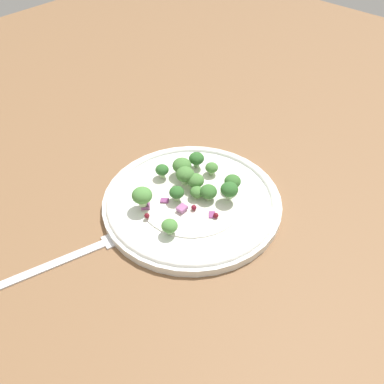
% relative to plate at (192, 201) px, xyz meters
% --- Properties ---
extents(ground_plane, '(1.80, 1.80, 0.02)m').
position_rel_plate_xyz_m(ground_plane, '(-0.02, 0.01, -0.02)').
color(ground_plane, brown).
extents(plate, '(0.26, 0.26, 0.02)m').
position_rel_plate_xyz_m(plate, '(0.00, 0.00, 0.00)').
color(plate, white).
rests_on(plate, ground_plane).
extents(dressing_pool, '(0.15, 0.15, 0.00)m').
position_rel_plate_xyz_m(dressing_pool, '(-0.00, 0.00, 0.00)').
color(dressing_pool, white).
rests_on(dressing_pool, plate).
extents(broccoli_floret_0, '(0.03, 0.03, 0.03)m').
position_rel_plate_xyz_m(broccoli_floret_0, '(0.05, -0.03, 0.02)').
color(broccoli_floret_0, '#8EB77A').
rests_on(broccoli_floret_0, plate).
extents(broccoli_floret_1, '(0.03, 0.03, 0.03)m').
position_rel_plate_xyz_m(broccoli_floret_1, '(0.03, -0.01, 0.03)').
color(broccoli_floret_1, '#9EC684').
rests_on(broccoli_floret_1, plate).
extents(broccoli_floret_2, '(0.02, 0.02, 0.02)m').
position_rel_plate_xyz_m(broccoli_floret_2, '(0.07, -0.00, 0.02)').
color(broccoli_floret_2, '#ADD18E').
rests_on(broccoli_floret_2, plate).
extents(broccoli_floret_3, '(0.02, 0.02, 0.02)m').
position_rel_plate_xyz_m(broccoli_floret_3, '(0.04, -0.06, 0.02)').
color(broccoli_floret_3, '#8EB77A').
rests_on(broccoli_floret_3, plate).
extents(broccoli_floret_4, '(0.02, 0.02, 0.02)m').
position_rel_plate_xyz_m(broccoli_floret_4, '(-0.03, -0.05, 0.02)').
color(broccoli_floret_4, '#ADD18E').
rests_on(broccoli_floret_4, plate).
extents(broccoli_floret_5, '(0.03, 0.03, 0.03)m').
position_rel_plate_xyz_m(broccoli_floret_5, '(-0.04, -0.03, 0.03)').
color(broccoli_floret_5, '#8EB77A').
rests_on(broccoli_floret_5, plate).
extents(broccoli_floret_6, '(0.02, 0.02, 0.02)m').
position_rel_plate_xyz_m(broccoli_floret_6, '(-0.02, 0.07, 0.02)').
color(broccoli_floret_6, '#9EC684').
rests_on(broccoli_floret_6, plate).
extents(broccoli_floret_7, '(0.02, 0.02, 0.02)m').
position_rel_plate_xyz_m(broccoli_floret_7, '(0.01, 0.02, 0.02)').
color(broccoli_floret_7, '#9EC684').
rests_on(broccoli_floret_7, plate).
extents(broccoli_floret_8, '(0.02, 0.02, 0.02)m').
position_rel_plate_xyz_m(broccoli_floret_8, '(0.02, -0.06, 0.02)').
color(broccoli_floret_8, '#ADD18E').
rests_on(broccoli_floret_8, plate).
extents(broccoli_floret_9, '(0.03, 0.03, 0.03)m').
position_rel_plate_xyz_m(broccoli_floret_9, '(0.04, 0.06, 0.03)').
color(broccoli_floret_9, '#ADD18E').
rests_on(broccoli_floret_9, plate).
extents(broccoli_floret_10, '(0.03, 0.03, 0.03)m').
position_rel_plate_xyz_m(broccoli_floret_10, '(0.01, -0.02, 0.02)').
color(broccoli_floret_10, '#9EC684').
rests_on(broccoli_floret_10, plate).
extents(broccoli_floret_11, '(0.02, 0.02, 0.03)m').
position_rel_plate_xyz_m(broccoli_floret_11, '(-0.02, -0.02, 0.02)').
color(broccoli_floret_11, '#ADD18E').
rests_on(broccoli_floret_11, plate).
extents(broccoli_floret_12, '(0.02, 0.02, 0.02)m').
position_rel_plate_xyz_m(broccoli_floret_12, '(-0.00, -0.01, 0.02)').
color(broccoli_floret_12, '#ADD18E').
rests_on(broccoli_floret_12, plate).
extents(cranberry_0, '(0.01, 0.01, 0.01)m').
position_rel_plate_xyz_m(cranberry_0, '(0.02, 0.07, 0.01)').
color(cranberry_0, maroon).
rests_on(cranberry_0, plate).
extents(cranberry_1, '(0.01, 0.01, 0.01)m').
position_rel_plate_xyz_m(cranberry_1, '(-0.02, 0.02, 0.01)').
color(cranberry_1, maroon).
rests_on(cranberry_1, plate).
extents(cranberry_2, '(0.01, 0.01, 0.01)m').
position_rel_plate_xyz_m(cranberry_2, '(-0.05, 0.01, 0.01)').
color(cranberry_2, maroon).
rests_on(cranberry_2, plate).
extents(onion_bit_0, '(0.01, 0.01, 0.01)m').
position_rel_plate_xyz_m(onion_bit_0, '(-0.01, 0.03, 0.01)').
color(onion_bit_0, '#A35B93').
rests_on(onion_bit_0, plate).
extents(onion_bit_1, '(0.02, 0.02, 0.00)m').
position_rel_plate_xyz_m(onion_bit_1, '(-0.04, 0.00, 0.01)').
color(onion_bit_1, '#843D75').
rests_on(onion_bit_1, plate).
extents(onion_bit_2, '(0.02, 0.02, 0.01)m').
position_rel_plate_xyz_m(onion_bit_2, '(0.04, 0.06, 0.01)').
color(onion_bit_2, '#934C84').
rests_on(onion_bit_2, plate).
extents(onion_bit_3, '(0.01, 0.01, 0.00)m').
position_rel_plate_xyz_m(onion_bit_3, '(0.03, 0.03, 0.01)').
color(onion_bit_3, '#843D75').
rests_on(onion_bit_3, plate).
extents(fork, '(0.07, 0.18, 0.01)m').
position_rel_plate_xyz_m(fork, '(0.05, 0.18, -0.01)').
color(fork, silver).
rests_on(fork, ground_plane).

